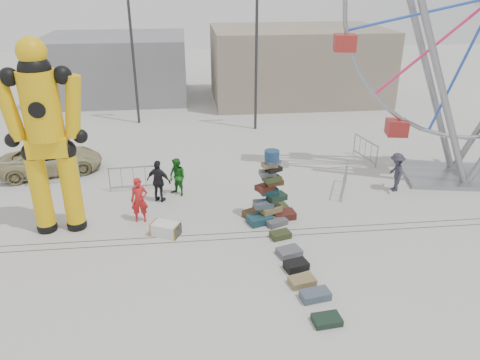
{
  "coord_description": "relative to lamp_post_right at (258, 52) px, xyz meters",
  "views": [
    {
      "loc": [
        -0.91,
        -13.47,
        8.59
      ],
      "look_at": [
        0.84,
        2.04,
        1.61
      ],
      "focal_mm": 35.0,
      "sensor_mm": 36.0,
      "label": 1
    }
  ],
  "objects": [
    {
      "name": "ground",
      "position": [
        -3.09,
        -13.0,
        -4.48
      ],
      "size": [
        90.0,
        90.0,
        0.0
      ],
      "primitive_type": "plane",
      "color": "#9E9E99",
      "rests_on": "ground"
    },
    {
      "name": "row_case_2",
      "position": [
        -0.86,
        -14.42,
        -4.35
      ],
      "size": [
        0.84,
        0.66,
        0.25
      ],
      "primitive_type": "cube",
      "rotation": [
        0.0,
        0.0,
        0.27
      ],
      "color": "black",
      "rests_on": "ground"
    },
    {
      "name": "barricade_wheel_back",
      "position": [
        4.57,
        -5.67,
        -3.93
      ],
      "size": [
        0.52,
        1.98,
        1.1
      ],
      "primitive_type": null,
      "rotation": [
        0.0,
        0.0,
        -1.36
      ],
      "color": "gray",
      "rests_on": "ground"
    },
    {
      "name": "building_left",
      "position": [
        -9.09,
        9.0,
        -2.28
      ],
      "size": [
        10.0,
        8.0,
        4.4
      ],
      "primitive_type": "cube",
      "color": "gray",
      "rests_on": "ground"
    },
    {
      "name": "lamp_post_right",
      "position": [
        0.0,
        0.0,
        0.0
      ],
      "size": [
        1.41,
        0.25,
        8.0
      ],
      "color": "#2D2D30",
      "rests_on": "ground"
    },
    {
      "name": "suitcase_tower",
      "position": [
        -1.14,
        -11.02,
        -3.71
      ],
      "size": [
        2.05,
        1.78,
        2.75
      ],
      "rotation": [
        0.0,
        0.0,
        0.28
      ],
      "color": "#183E4A",
      "rests_on": "ground"
    },
    {
      "name": "lamp_post_left",
      "position": [
        -7.0,
        2.0,
        0.0
      ],
      "size": [
        1.41,
        0.25,
        8.0
      ],
      "color": "#2D2D30",
      "rests_on": "ground"
    },
    {
      "name": "pedestrian_red",
      "position": [
        -5.96,
        -10.72,
        -3.62
      ],
      "size": [
        0.65,
        0.44,
        1.73
      ],
      "primitive_type": "imported",
      "rotation": [
        0.0,
        0.0,
        0.05
      ],
      "color": "red",
      "rests_on": "ground"
    },
    {
      "name": "track_line_near",
      "position": [
        -3.09,
        -12.4,
        -4.48
      ],
      "size": [
        40.0,
        0.04,
        0.01
      ],
      "primitive_type": "cube",
      "color": "#47443F",
      "rests_on": "ground"
    },
    {
      "name": "row_case_4",
      "position": [
        -0.64,
        -15.92,
        -4.36
      ],
      "size": [
        0.91,
        0.62,
        0.24
      ],
      "primitive_type": "cube",
      "rotation": [
        0.0,
        0.0,
        0.18
      ],
      "color": "#455563",
      "rests_on": "ground"
    },
    {
      "name": "crash_test_dummy",
      "position": [
        -8.77,
        -11.0,
        -0.79
      ],
      "size": [
        2.78,
        1.23,
        7.01
      ],
      "rotation": [
        0.0,
        0.0,
        0.07
      ],
      "color": "black",
      "rests_on": "ground"
    },
    {
      "name": "parked_suv",
      "position": [
        -10.41,
        -5.54,
        -3.86
      ],
      "size": [
        4.86,
        3.18,
        1.24
      ],
      "primitive_type": "imported",
      "rotation": [
        0.0,
        0.0,
        1.84
      ],
      "color": "tan",
      "rests_on": "ground"
    },
    {
      "name": "row_case_1",
      "position": [
        -0.91,
        -13.59,
        -4.38
      ],
      "size": [
        0.9,
        0.76,
        0.21
      ],
      "primitive_type": "cube",
      "rotation": [
        0.0,
        0.0,
        0.29
      ],
      "color": "#57585E",
      "rests_on": "ground"
    },
    {
      "name": "track_line_far",
      "position": [
        -3.09,
        -12.0,
        -4.48
      ],
      "size": [
        40.0,
        0.04,
        0.01
      ],
      "primitive_type": "cube",
      "color": "#47443F",
      "rests_on": "ground"
    },
    {
      "name": "pedestrian_green",
      "position": [
        -4.59,
        -8.6,
        -3.68
      ],
      "size": [
        0.99,
        0.98,
        1.61
      ],
      "primitive_type": "imported",
      "rotation": [
        0.0,
        0.0,
        -0.75
      ],
      "color": "#196419",
      "rests_on": "ground"
    },
    {
      "name": "steamer_trunk",
      "position": [
        -5.01,
        -11.85,
        -4.25
      ],
      "size": [
        1.13,
        0.93,
        0.46
      ],
      "primitive_type": "cube",
      "rotation": [
        0.0,
        0.0,
        -0.44
      ],
      "color": "silver",
      "rests_on": "ground"
    },
    {
      "name": "barricade_wheel_front",
      "position": [
        2.41,
        -9.11,
        -3.93
      ],
      "size": [
        0.87,
        1.88,
        1.1
      ],
      "primitive_type": null,
      "rotation": [
        0.0,
        0.0,
        1.17
      ],
      "color": "gray",
      "rests_on": "ground"
    },
    {
      "name": "row_case_3",
      "position": [
        -0.86,
        -15.22,
        -4.37
      ],
      "size": [
        0.86,
        0.66,
        0.22
      ],
      "primitive_type": "cube",
      "rotation": [
        0.0,
        0.0,
        0.22
      ],
      "color": "olive",
      "rests_on": "ground"
    },
    {
      "name": "building_right",
      "position": [
        3.91,
        7.0,
        -1.98
      ],
      "size": [
        12.0,
        8.0,
        5.0
      ],
      "primitive_type": "cube",
      "color": "gray",
      "rests_on": "ground"
    },
    {
      "name": "pedestrian_grey",
      "position": [
        4.59,
        -9.18,
        -3.64
      ],
      "size": [
        0.74,
        1.15,
        1.68
      ],
      "primitive_type": "imported",
      "rotation": [
        0.0,
        0.0,
        -1.68
      ],
      "color": "#282835",
      "rests_on": "ground"
    },
    {
      "name": "pedestrian_black",
      "position": [
        -5.33,
        -9.11,
        -3.6
      ],
      "size": [
        1.12,
        0.82,
        1.77
      ],
      "primitive_type": "imported",
      "rotation": [
        0.0,
        0.0,
        2.72
      ],
      "color": "black",
      "rests_on": "ground"
    },
    {
      "name": "row_case_0",
      "position": [
        -0.99,
        -12.49,
        -4.37
      ],
      "size": [
        0.79,
        0.62,
        0.22
      ],
      "primitive_type": "cube",
      "rotation": [
        0.0,
        0.0,
        0.28
      ],
      "color": "#323B1D",
      "rests_on": "ground"
    },
    {
      "name": "barricade_dummy_b",
      "position": [
        -9.99,
        -6.78,
        -3.93
      ],
      "size": [
        1.92,
        0.77,
        1.1
      ],
      "primitive_type": null,
      "rotation": [
        0.0,
        0.0,
        0.34
      ],
      "color": "gray",
      "rests_on": "ground"
    },
    {
      "name": "barricade_dummy_a",
      "position": [
        -11.92,
        -6.8,
        -3.93
      ],
      "size": [
        2.0,
        0.33,
        1.1
      ],
      "primitive_type": null,
      "rotation": [
        0.0,
        0.0,
        0.12
      ],
      "color": "gray",
      "rests_on": "ground"
    },
    {
      "name": "row_case_5",
      "position": [
        -0.59,
        -16.94,
        -4.39
      ],
      "size": [
        0.8,
        0.6,
        0.18
      ],
      "primitive_type": "cube",
      "rotation": [
        0.0,
        0.0,
        0.11
      ],
      "color": "black",
      "rests_on": "ground"
    },
    {
      "name": "barricade_dummy_c",
      "position": [
        -6.47,
        -7.91,
        -3.93
      ],
      "size": [
        2.0,
        0.21,
        1.1
      ],
      "primitive_type": null,
      "rotation": [
        0.0,
        0.0,
        0.05
      ],
      "color": "gray",
      "rests_on": "ground"
    }
  ]
}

